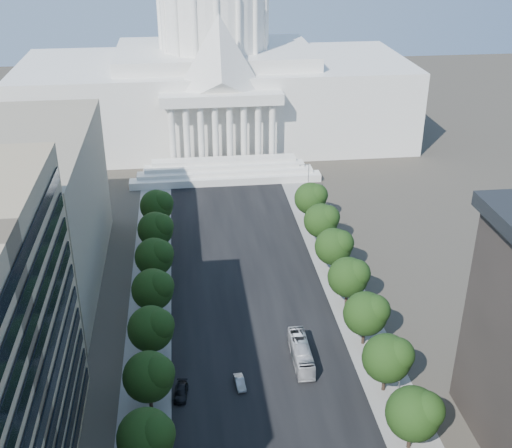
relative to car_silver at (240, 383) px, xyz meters
name	(u,v)px	position (x,y,z in m)	size (l,w,h in m)	color
road_asphalt	(248,294)	(4.24, 26.44, -0.66)	(30.00, 260.00, 0.01)	black
sidewalk_left	(150,300)	(-14.76, 26.44, -0.66)	(8.00, 260.00, 0.02)	gray
sidewalk_right	(343,288)	(23.24, 26.44, -0.66)	(8.00, 260.00, 0.02)	gray
capitol	(215,77)	(4.24, 121.33, 19.35)	(120.00, 56.00, 73.00)	white
tree_l_d	(148,436)	(-13.42, -15.75, 5.79)	(7.79, 7.60, 9.97)	#33261C
tree_l_e	(151,376)	(-13.42, -3.75, 5.79)	(7.79, 7.60, 9.97)	#33261C
tree_l_f	(153,328)	(-13.42, 8.25, 5.79)	(7.79, 7.60, 9.97)	#33261C
tree_l_g	(154,289)	(-13.42, 20.25, 5.79)	(7.79, 7.60, 9.97)	#33261C
tree_l_h	(156,256)	(-13.42, 32.25, 5.79)	(7.79, 7.60, 9.97)	#33261C
tree_l_i	(157,229)	(-13.42, 44.25, 5.79)	(7.79, 7.60, 9.97)	#33261C
tree_l_j	(158,205)	(-13.42, 56.25, 5.79)	(7.79, 7.60, 9.97)	#33261C
tree_r_d	(416,413)	(22.58, -15.75, 5.79)	(7.79, 7.60, 9.97)	#33261C
tree_r_e	(389,357)	(22.58, -3.75, 5.79)	(7.79, 7.60, 9.97)	#33261C
tree_r_f	(368,313)	(22.58, 8.25, 5.79)	(7.79, 7.60, 9.97)	#33261C
tree_r_g	(350,276)	(22.58, 20.25, 5.79)	(7.79, 7.60, 9.97)	#33261C
tree_r_h	(335,246)	(22.58, 32.25, 5.79)	(7.79, 7.60, 9.97)	#33261C
tree_r_i	(323,220)	(22.58, 44.25, 5.79)	(7.79, 7.60, 9.97)	#33261C
tree_r_j	(312,198)	(22.58, 56.25, 5.79)	(7.79, 7.60, 9.97)	#33261C
streetlight_c	(398,359)	(24.15, -3.56, 5.16)	(2.61, 0.44, 9.00)	gray
streetlight_d	(356,275)	(24.15, 21.44, 5.16)	(2.61, 0.44, 9.00)	gray
streetlight_e	(327,218)	(24.15, 46.44, 5.16)	(2.61, 0.44, 9.00)	gray
streetlight_f	(306,176)	(24.15, 71.44, 5.16)	(2.61, 0.44, 9.00)	gray
car_silver	(240,383)	(0.00, 0.00, 0.00)	(1.40, 4.01, 1.32)	#989B9F
car_dark_b	(181,392)	(-9.26, -1.21, 0.04)	(1.96, 4.83, 1.40)	black
city_bus	(301,353)	(10.68, 5.01, 0.98)	(2.75, 11.76, 3.28)	silver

